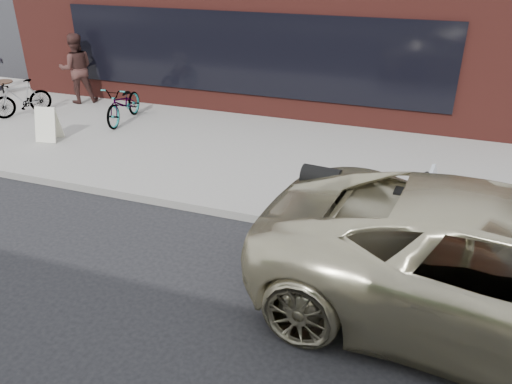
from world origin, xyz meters
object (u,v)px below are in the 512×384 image
object	(u,v)px
sandwich_sign	(48,124)
cafe_patron_left	(77,69)
bicycle_rear	(21,98)
cafe_table	(1,82)
motorcycle	(363,216)
bicycle_front	(124,103)

from	to	relation	value
sandwich_sign	cafe_patron_left	size ratio (longest dim) A/B	0.41
bicycle_rear	cafe_patron_left	size ratio (longest dim) A/B	0.80
cafe_patron_left	bicycle_rear	bearing A→B (deg)	27.08
cafe_table	cafe_patron_left	xyz separation A→B (m)	(2.76, 0.04, 0.61)
motorcycle	cafe_patron_left	world-z (taller)	cafe_patron_left
bicycle_front	sandwich_sign	distance (m)	1.92
cafe_table	bicycle_front	bearing A→B (deg)	-11.57
motorcycle	bicycle_front	world-z (taller)	motorcycle
cafe_patron_left	cafe_table	bearing A→B (deg)	-38.22
motorcycle	cafe_patron_left	distance (m)	9.87
motorcycle	bicycle_rear	bearing A→B (deg)	165.08
motorcycle	bicycle_rear	size ratio (longest dim) A/B	1.67
sandwich_sign	cafe_patron_left	bearing A→B (deg)	103.72
bicycle_front	cafe_table	xyz separation A→B (m)	(-4.86, 0.99, -0.13)
bicycle_front	cafe_patron_left	world-z (taller)	cafe_patron_left
bicycle_front	bicycle_rear	world-z (taller)	bicycle_front
motorcycle	bicycle_front	xyz separation A→B (m)	(-6.47, 3.83, -0.07)
bicycle_front	sandwich_sign	size ratio (longest dim) A/B	2.29
cafe_table	cafe_patron_left	bearing A→B (deg)	0.84
bicycle_front	cafe_table	bearing A→B (deg)	160.52
motorcycle	sandwich_sign	size ratio (longest dim) A/B	3.26
motorcycle	cafe_table	distance (m)	12.32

